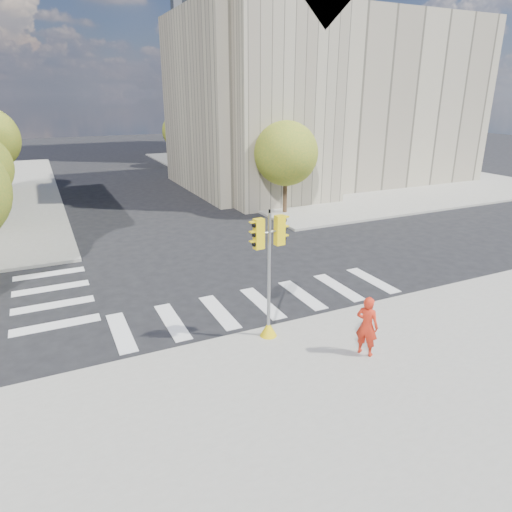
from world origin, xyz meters
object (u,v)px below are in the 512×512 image
at_px(traffic_signal, 269,285).
at_px(photographer, 367,326).
at_px(lamp_far, 202,128).
at_px(lamp_near, 266,140).

distance_m(traffic_signal, photographer, 3.26).
bearing_deg(traffic_signal, photographer, -52.20).
relative_size(lamp_far, photographer, 4.24).
height_order(traffic_signal, photographer, traffic_signal).
height_order(lamp_near, traffic_signal, lamp_near).
distance_m(lamp_near, lamp_far, 14.00).
bearing_deg(traffic_signal, lamp_far, 68.33).
distance_m(lamp_near, traffic_signal, 20.89).
relative_size(lamp_near, traffic_signal, 1.89).
xyz_separation_m(lamp_near, lamp_far, (0.00, 14.00, 0.00)).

